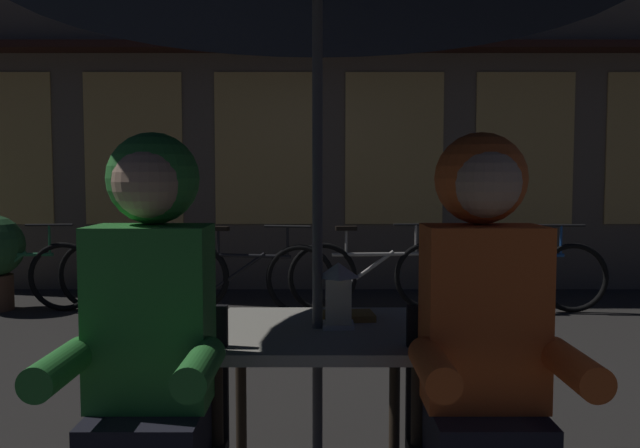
{
  "coord_description": "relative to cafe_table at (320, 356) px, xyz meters",
  "views": [
    {
      "loc": [
        0.01,
        -2.26,
        1.26
      ],
      "look_at": [
        0.0,
        -0.24,
        1.12
      ],
      "focal_mm": 36.52,
      "sensor_mm": 36.0,
      "label": 1
    }
  ],
  "objects": [
    {
      "name": "person_left_hooded",
      "position": [
        -0.48,
        -0.43,
        0.21
      ],
      "size": [
        0.45,
        0.56,
        1.4
      ],
      "color": "black",
      "rests_on": "ground_plane"
    },
    {
      "name": "bicycle_third",
      "position": [
        -0.67,
        3.78,
        -0.29
      ],
      "size": [
        1.66,
        0.39,
        0.84
      ],
      "color": "black",
      "rests_on": "ground_plane"
    },
    {
      "name": "bicycle_fourth",
      "position": [
        0.54,
        3.89,
        -0.29
      ],
      "size": [
        1.68,
        0.21,
        0.84
      ],
      "color": "black",
      "rests_on": "ground_plane"
    },
    {
      "name": "shopfront_building",
      "position": [
        0.11,
        5.4,
        2.45
      ],
      "size": [
        10.0,
        0.93,
        6.2
      ],
      "color": "#6B5B4C",
      "rests_on": "ground_plane"
    },
    {
      "name": "lantern",
      "position": [
        0.07,
        0.01,
        0.22
      ],
      "size": [
        0.11,
        0.11,
        0.23
      ],
      "color": "white",
      "rests_on": "cafe_table"
    },
    {
      "name": "cafe_table",
      "position": [
        0.0,
        0.0,
        0.0
      ],
      "size": [
        0.72,
        0.72,
        0.74
      ],
      "color": "#B2AD9E",
      "rests_on": "ground_plane"
    },
    {
      "name": "person_right_hooded",
      "position": [
        0.48,
        -0.43,
        0.21
      ],
      "size": [
        0.45,
        0.56,
        1.4
      ],
      "color": "black",
      "rests_on": "ground_plane"
    },
    {
      "name": "book",
      "position": [
        0.11,
        0.14,
        0.11
      ],
      "size": [
        0.21,
        0.16,
        0.02
      ],
      "primitive_type": "cube",
      "rotation": [
        0.0,
        0.0,
        0.1
      ],
      "color": "olive",
      "rests_on": "cafe_table"
    },
    {
      "name": "chair_right",
      "position": [
        0.48,
        -0.37,
        -0.15
      ],
      "size": [
        0.4,
        0.4,
        0.87
      ],
      "color": "black",
      "rests_on": "ground_plane"
    },
    {
      "name": "bicycle_nearest",
      "position": [
        -2.95,
        3.85,
        -0.29
      ],
      "size": [
        1.68,
        0.17,
        0.84
      ],
      "color": "black",
      "rests_on": "ground_plane"
    },
    {
      "name": "bicycle_second",
      "position": [
        -1.7,
        3.91,
        -0.29
      ],
      "size": [
        1.68,
        0.21,
        0.84
      ],
      "color": "black",
      "rests_on": "ground_plane"
    },
    {
      "name": "chair_left",
      "position": [
        -0.48,
        -0.37,
        -0.15
      ],
      "size": [
        0.4,
        0.4,
        0.87
      ],
      "color": "black",
      "rests_on": "ground_plane"
    },
    {
      "name": "bicycle_fifth",
      "position": [
        1.88,
        3.84,
        -0.29
      ],
      "size": [
        1.68,
        0.11,
        0.84
      ],
      "color": "black",
      "rests_on": "ground_plane"
    }
  ]
}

